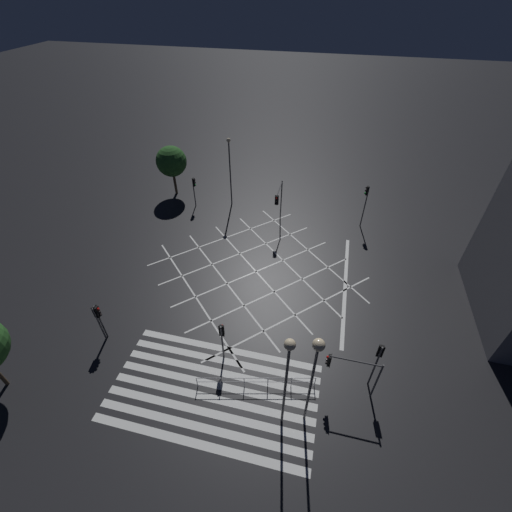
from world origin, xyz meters
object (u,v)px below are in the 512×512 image
Objects in this scene: traffic_light_se_cross at (378,358)px; traffic_light_median_south at (222,335)px; traffic_light_nw_main at (194,186)px; street_lamp_east at (315,362)px; traffic_light_sw_main at (99,316)px; street_tree_far at (171,161)px; traffic_light_median_north at (279,199)px; traffic_light_sw_cross at (97,317)px; street_lamp_far at (230,163)px; street_lamp_west at (288,366)px; traffic_light_se_main at (349,367)px; traffic_light_ne_main at (366,198)px.

traffic_light_se_cross reaches higher than traffic_light_median_south.
traffic_light_nw_main is 25.52m from street_lamp_east.
traffic_light_nw_main is at bearing 90.67° from traffic_light_sw_main.
traffic_light_se_cross is at bearing -41.99° from street_tree_far.
street_lamp_east is (5.16, -18.80, 2.60)m from traffic_light_median_north.
traffic_light_sw_cross is 20.59m from street_tree_far.
traffic_light_sw_main is 0.43× the size of street_lamp_east.
traffic_light_sw_main is 8.59m from traffic_light_median_south.
street_lamp_far reaches higher than traffic_light_nw_main.
traffic_light_median_north is at bearing 105.36° from street_lamp_east.
traffic_light_sw_main is at bearing 167.23° from street_lamp_west.
street_lamp_far reaches higher than traffic_light_sw_main.
traffic_light_sw_cross is 15.20m from street_lamp_east.
traffic_light_sw_cross is 19.98m from street_lamp_far.
traffic_light_median_north reaches higher than traffic_light_sw_main.
traffic_light_median_south is at bearing -4.54° from traffic_light_se_main.
traffic_light_nw_main reaches higher than traffic_light_sw_main.
street_tree_far is (-20.95, 1.80, 0.71)m from traffic_light_ne_main.
traffic_light_median_south is (-7.97, 0.63, -0.22)m from traffic_light_se_main.
traffic_light_median_south reaches higher than traffic_light_sw_main.
traffic_light_sw_main is 15.09m from street_lamp_east.
traffic_light_se_main is 0.46× the size of street_lamp_east.
traffic_light_se_main is 18.05m from traffic_light_median_north.
traffic_light_se_cross is 18.28m from traffic_light_sw_cross.
street_lamp_east is 1.01× the size of street_lamp_far.
traffic_light_se_cross is 18.17m from traffic_light_sw_main.
traffic_light_se_main is at bearing 119.17° from traffic_light_se_cross.
street_tree_far reaches higher than traffic_light_nw_main.
street_tree_far reaches higher than traffic_light_se_main.
traffic_light_se_main is at bearing 47.45° from street_lamp_east.
street_lamp_east reaches higher than traffic_light_nw_main.
traffic_light_se_main is 8.00m from traffic_light_median_south.
street_lamp_far is at bearing -118.11° from traffic_light_median_north.
traffic_light_ne_main is 21.04m from street_tree_far.
street_lamp_east is at bearing -54.54° from traffic_light_nw_main.
traffic_light_sw_cross is 8.71m from traffic_light_median_south.
traffic_light_nw_main is 0.60× the size of street_tree_far.
street_lamp_east is (-3.69, -3.17, 3.06)m from traffic_light_se_cross.
traffic_light_se_cross is at bearing 40.69° from street_lamp_east.
traffic_light_median_north reaches higher than traffic_light_se_main.
traffic_light_se_main is 18.61m from traffic_light_ne_main.
traffic_light_se_cross is 0.52× the size of street_lamp_east.
traffic_light_median_north is (9.29, 16.31, 0.94)m from traffic_light_sw_main.
street_tree_far reaches higher than traffic_light_median_north.
traffic_light_median_north is at bearing 60.32° from traffic_light_sw_main.
traffic_light_nw_main is 4.17m from street_tree_far.
street_lamp_far is 1.33× the size of street_tree_far.
traffic_light_se_main is 4.54m from street_lamp_east.
traffic_light_nw_main is 0.43× the size of street_lamp_west.
street_lamp_west is at bearing 78.69° from traffic_light_ne_main.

